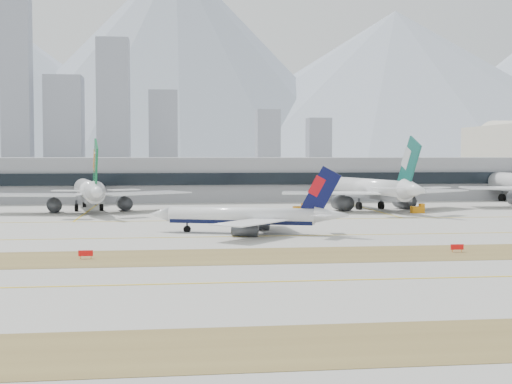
{
  "coord_description": "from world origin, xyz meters",
  "views": [
    {
      "loc": [
        -22.52,
        -143.01,
        16.0
      ],
      "look_at": [
        -2.25,
        18.0,
        7.5
      ],
      "focal_mm": 50.0,
      "sensor_mm": 36.0,
      "label": 1
    }
  ],
  "objects": [
    {
      "name": "gse_extra",
      "position": [
        46.05,
        44.91,
        1.05
      ],
      "size": [
        3.55,
        2.0,
        2.6
      ],
      "color": "orange",
      "rests_on": "ground"
    },
    {
      "name": "widebody_cathay",
      "position": [
        37.03,
        58.81,
        5.66
      ],
      "size": [
        58.56,
        58.13,
        21.28
      ],
      "rotation": [
        0.0,
        0.0,
        1.77
      ],
      "color": "white",
      "rests_on": "ground"
    },
    {
      "name": "gse_c",
      "position": [
        14.0,
        49.78,
        1.05
      ],
      "size": [
        3.55,
        2.0,
        2.6
      ],
      "color": "orange",
      "rests_on": "ground"
    },
    {
      "name": "apron_markings",
      "position": [
        0.0,
        -53.95,
        0.02
      ],
      "size": [
        360.0,
        122.22,
        0.06
      ],
      "color": "brown",
      "rests_on": "ground"
    },
    {
      "name": "hold_sign_right",
      "position": [
        24.72,
        -32.0,
        0.88
      ],
      "size": [
        2.2,
        0.15,
        1.35
      ],
      "color": "red",
      "rests_on": "ground"
    },
    {
      "name": "mountain_ridge",
      "position": [
        33.0,
        1404.14,
        181.85
      ],
      "size": [
        2830.0,
        1120.0,
        470.0
      ],
      "color": "#9EA8B7",
      "rests_on": "ground"
    },
    {
      "name": "taxiing_airliner",
      "position": [
        -6.05,
        0.41,
        3.37
      ],
      "size": [
        40.35,
        34.24,
        13.98
      ],
      "rotation": [
        0.0,
        0.0,
        2.81
      ],
      "color": "white",
      "rests_on": "ground"
    },
    {
      "name": "city_skyline",
      "position": [
        -106.76,
        453.42,
        49.8
      ],
      "size": [
        342.0,
        49.8,
        140.0
      ],
      "color": "gray",
      "rests_on": "ground"
    },
    {
      "name": "ground",
      "position": [
        0.0,
        0.0,
        0.0
      ],
      "size": [
        3000.0,
        3000.0,
        0.0
      ],
      "primitive_type": "plane",
      "color": "#A5A39A",
      "rests_on": "ground"
    },
    {
      "name": "hold_sign_left",
      "position": [
        -34.92,
        -32.0,
        0.88
      ],
      "size": [
        2.2,
        0.15,
        1.35
      ],
      "color": "red",
      "rests_on": "ground"
    },
    {
      "name": "widebody_eva",
      "position": [
        -44.29,
        62.36,
        5.43
      ],
      "size": [
        56.27,
        55.8,
        20.41
      ],
      "rotation": [
        0.0,
        0.0,
        1.76
      ],
      "color": "white",
      "rests_on": "ground"
    },
    {
      "name": "terminal",
      "position": [
        0.0,
        114.84,
        7.5
      ],
      "size": [
        280.0,
        43.1,
        15.0
      ],
      "color": "gray",
      "rests_on": "ground"
    },
    {
      "name": "gse_b",
      "position": [
        -19.64,
        37.39,
        1.05
      ],
      "size": [
        3.55,
        2.0,
        2.6
      ],
      "color": "orange",
      "rests_on": "ground"
    }
  ]
}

